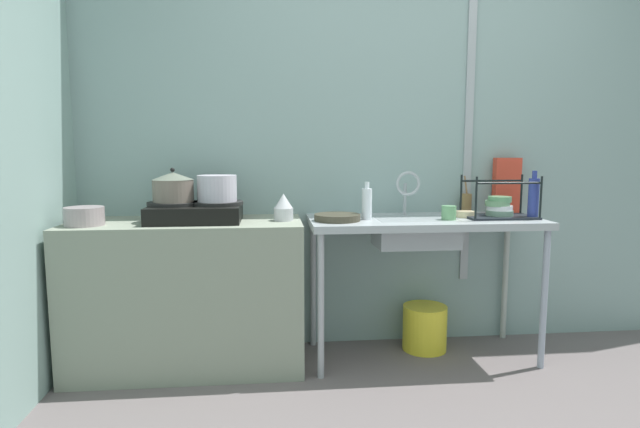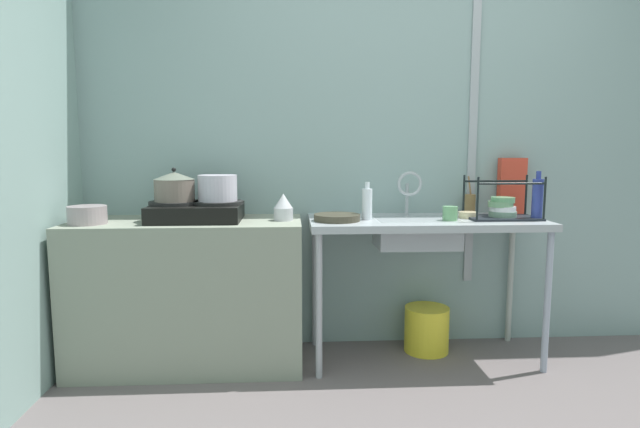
% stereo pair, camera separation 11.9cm
% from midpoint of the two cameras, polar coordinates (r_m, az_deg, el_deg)
% --- Properties ---
extents(wall_back, '(4.65, 0.10, 2.59)m').
position_cam_midpoint_polar(wall_back, '(3.21, 7.85, 8.68)').
color(wall_back, '#89A3A2').
rests_on(wall_back, ground).
extents(wall_metal_strip, '(0.05, 0.01, 2.07)m').
position_cam_midpoint_polar(wall_metal_strip, '(3.28, 15.43, 10.72)').
color(wall_metal_strip, '#A2A9AF').
extents(counter_concrete, '(1.26, 0.54, 0.82)m').
position_cam_midpoint_polar(counter_concrete, '(2.95, -15.77, -8.71)').
color(counter_concrete, gray).
rests_on(counter_concrete, ground).
extents(counter_sink, '(1.31, 0.54, 0.82)m').
position_cam_midpoint_polar(counter_sink, '(2.95, 10.46, -1.83)').
color(counter_sink, '#A2A9AF').
rests_on(counter_sink, ground).
extents(stove, '(0.51, 0.39, 0.11)m').
position_cam_midpoint_polar(stove, '(2.86, -14.96, 0.25)').
color(stove, black).
rests_on(stove, counter_concrete).
extents(pot_on_left_burner, '(0.22, 0.22, 0.18)m').
position_cam_midpoint_polar(pot_on_left_burner, '(2.86, -17.36, 2.93)').
color(pot_on_left_burner, '#75675C').
rests_on(pot_on_left_burner, stove).
extents(pot_on_right_burner, '(0.21, 0.21, 0.14)m').
position_cam_midpoint_polar(pot_on_right_burner, '(2.83, -12.69, 2.84)').
color(pot_on_right_burner, silver).
rests_on(pot_on_right_burner, stove).
extents(pot_beside_stove, '(0.20, 0.20, 0.10)m').
position_cam_midpoint_polar(pot_beside_stove, '(2.90, -26.07, -0.23)').
color(pot_beside_stove, '#A59397').
rests_on(pot_beside_stove, counter_concrete).
extents(percolator, '(0.11, 0.11, 0.15)m').
position_cam_midpoint_polar(percolator, '(2.80, -5.35, 0.74)').
color(percolator, silver).
rests_on(percolator, counter_concrete).
extents(sink_basin, '(0.46, 0.28, 0.16)m').
position_cam_midpoint_polar(sink_basin, '(2.93, 9.55, -2.06)').
color(sink_basin, '#A2A9AF').
rests_on(sink_basin, counter_sink).
extents(faucet, '(0.15, 0.08, 0.27)m').
position_cam_midpoint_polar(faucet, '(3.01, 8.68, 3.12)').
color(faucet, '#A2A9AF').
rests_on(faucet, counter_sink).
extents(frying_pan, '(0.25, 0.25, 0.04)m').
position_cam_midpoint_polar(frying_pan, '(2.78, 0.73, -0.39)').
color(frying_pan, '#3D392B').
rests_on(frying_pan, counter_sink).
extents(dish_rack, '(0.39, 0.24, 0.24)m').
position_cam_midpoint_polar(dish_rack, '(3.06, 18.46, 0.60)').
color(dish_rack, black).
rests_on(dish_rack, counter_sink).
extents(cup_by_rack, '(0.08, 0.08, 0.08)m').
position_cam_midpoint_polar(cup_by_rack, '(2.90, 13.16, 0.14)').
color(cup_by_rack, '#639D67').
rests_on(cup_by_rack, counter_sink).
extents(small_bowl_on_drainboard, '(0.11, 0.11, 0.04)m').
position_cam_midpoint_polar(small_bowl_on_drainboard, '(3.03, 15.01, -0.02)').
color(small_bowl_on_drainboard, beige).
rests_on(small_bowl_on_drainboard, counter_sink).
extents(bottle_by_sink, '(0.06, 0.06, 0.21)m').
position_cam_midpoint_polar(bottle_by_sink, '(2.84, 4.09, 1.21)').
color(bottle_by_sink, white).
rests_on(bottle_by_sink, counter_sink).
extents(bottle_by_rack, '(0.06, 0.06, 0.27)m').
position_cam_midpoint_polar(bottle_by_rack, '(3.08, 21.88, 1.71)').
color(bottle_by_rack, navy).
rests_on(bottle_by_rack, counter_sink).
extents(cereal_box, '(0.16, 0.07, 0.34)m').
position_cam_midpoint_polar(cereal_box, '(3.34, 19.30, 3.07)').
color(cereal_box, red).
rests_on(cereal_box, counter_sink).
extents(utensil_jar, '(0.06, 0.06, 0.23)m').
position_cam_midpoint_polar(utensil_jar, '(3.25, 15.12, 1.21)').
color(utensil_jar, olive).
rests_on(utensil_jar, counter_sink).
extents(bucket_on_floor, '(0.26, 0.26, 0.27)m').
position_cam_midpoint_polar(bucket_on_floor, '(3.20, 10.63, -12.46)').
color(bucket_on_floor, yellow).
rests_on(bucket_on_floor, ground).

